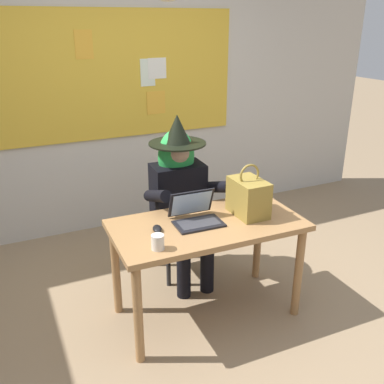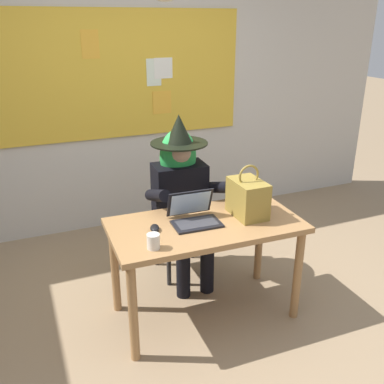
{
  "view_description": "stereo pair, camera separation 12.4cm",
  "coord_description": "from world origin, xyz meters",
  "px_view_note": "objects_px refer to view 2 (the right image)",
  "views": [
    {
      "loc": [
        -1.15,
        -2.27,
        2.04
      ],
      "look_at": [
        0.11,
        0.42,
        0.86
      ],
      "focal_mm": 40.32,
      "sensor_mm": 36.0,
      "label": 1
    },
    {
      "loc": [
        -1.03,
        -2.32,
        2.04
      ],
      "look_at": [
        0.11,
        0.42,
        0.86
      ],
      "focal_mm": 40.32,
      "sensor_mm": 36.0,
      "label": 2
    }
  ],
  "objects_px": {
    "desk_main": "(205,236)",
    "person_costumed": "(182,189)",
    "laptop": "(194,216)",
    "coffee_mug": "(153,241)",
    "handbag": "(248,198)",
    "chair_at_desk": "(177,214)",
    "computer_mouse": "(155,228)"
  },
  "relations": [
    {
      "from": "desk_main",
      "to": "coffee_mug",
      "type": "xyz_separation_m",
      "value": [
        -0.44,
        -0.2,
        0.15
      ]
    },
    {
      "from": "chair_at_desk",
      "to": "handbag",
      "type": "distance_m",
      "value": 0.83
    },
    {
      "from": "person_costumed",
      "to": "computer_mouse",
      "type": "xyz_separation_m",
      "value": [
        -0.41,
        -0.55,
        -0.02
      ]
    },
    {
      "from": "person_costumed",
      "to": "coffee_mug",
      "type": "bearing_deg",
      "value": -29.4
    },
    {
      "from": "desk_main",
      "to": "laptop",
      "type": "bearing_deg",
      "value": 144.99
    },
    {
      "from": "handbag",
      "to": "computer_mouse",
      "type": "bearing_deg",
      "value": 178.03
    },
    {
      "from": "coffee_mug",
      "to": "desk_main",
      "type": "bearing_deg",
      "value": 24.61
    },
    {
      "from": "person_costumed",
      "to": "coffee_mug",
      "type": "distance_m",
      "value": 0.92
    },
    {
      "from": "coffee_mug",
      "to": "laptop",
      "type": "bearing_deg",
      "value": 33.59
    },
    {
      "from": "laptop",
      "to": "computer_mouse",
      "type": "bearing_deg",
      "value": -173.36
    },
    {
      "from": "laptop",
      "to": "coffee_mug",
      "type": "height_order",
      "value": "laptop"
    },
    {
      "from": "desk_main",
      "to": "laptop",
      "type": "relative_size",
      "value": 3.96
    },
    {
      "from": "laptop",
      "to": "handbag",
      "type": "height_order",
      "value": "handbag"
    },
    {
      "from": "computer_mouse",
      "to": "handbag",
      "type": "xyz_separation_m",
      "value": [
        0.68,
        -0.02,
        0.12
      ]
    },
    {
      "from": "chair_at_desk",
      "to": "person_costumed",
      "type": "bearing_deg",
      "value": -1.17
    },
    {
      "from": "desk_main",
      "to": "person_costumed",
      "type": "height_order",
      "value": "person_costumed"
    },
    {
      "from": "desk_main",
      "to": "computer_mouse",
      "type": "bearing_deg",
      "value": 175.91
    },
    {
      "from": "chair_at_desk",
      "to": "computer_mouse",
      "type": "distance_m",
      "value": 0.83
    },
    {
      "from": "computer_mouse",
      "to": "handbag",
      "type": "bearing_deg",
      "value": 12.37
    },
    {
      "from": "laptop",
      "to": "computer_mouse",
      "type": "xyz_separation_m",
      "value": [
        -0.29,
        -0.02,
        -0.03
      ]
    },
    {
      "from": "person_costumed",
      "to": "computer_mouse",
      "type": "relative_size",
      "value": 13.19
    },
    {
      "from": "desk_main",
      "to": "coffee_mug",
      "type": "relative_size",
      "value": 14.05
    },
    {
      "from": "computer_mouse",
      "to": "coffee_mug",
      "type": "xyz_separation_m",
      "value": [
        -0.08,
        -0.23,
        0.03
      ]
    },
    {
      "from": "chair_at_desk",
      "to": "person_costumed",
      "type": "distance_m",
      "value": 0.3
    },
    {
      "from": "desk_main",
      "to": "chair_at_desk",
      "type": "relative_size",
      "value": 1.48
    },
    {
      "from": "laptop",
      "to": "handbag",
      "type": "distance_m",
      "value": 0.4
    },
    {
      "from": "coffee_mug",
      "to": "person_costumed",
      "type": "bearing_deg",
      "value": 57.69
    },
    {
      "from": "desk_main",
      "to": "coffee_mug",
      "type": "bearing_deg",
      "value": -155.39
    },
    {
      "from": "desk_main",
      "to": "chair_at_desk",
      "type": "distance_m",
      "value": 0.71
    },
    {
      "from": "person_costumed",
      "to": "computer_mouse",
      "type": "distance_m",
      "value": 0.68
    },
    {
      "from": "person_costumed",
      "to": "handbag",
      "type": "xyz_separation_m",
      "value": [
        0.27,
        -0.57,
        0.1
      ]
    },
    {
      "from": "person_costumed",
      "to": "laptop",
      "type": "bearing_deg",
      "value": -9.58
    }
  ]
}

